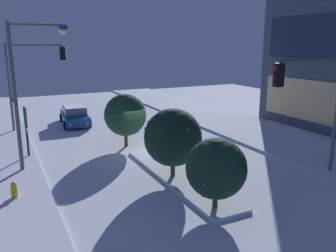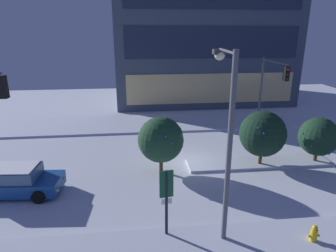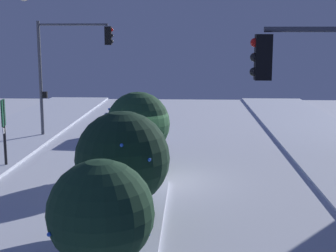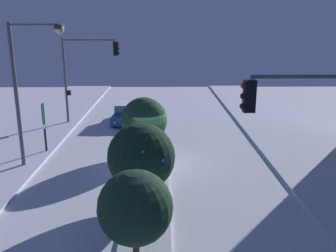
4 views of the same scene
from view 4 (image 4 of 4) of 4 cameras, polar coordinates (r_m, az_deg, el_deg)
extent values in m
plane|color=silver|center=(20.13, -1.79, -5.65)|extent=(52.00, 52.00, 0.00)
cube|color=silver|center=(21.78, 21.97, -4.96)|extent=(52.00, 5.20, 0.14)
cube|color=silver|center=(15.60, -3.09, -11.88)|extent=(9.00, 1.80, 0.14)
cube|color=#19478C|center=(28.67, -6.22, 1.75)|extent=(4.81, 2.22, 0.66)
cube|color=slate|center=(28.53, -6.26, 2.94)|extent=(2.65, 1.86, 0.60)
cube|color=white|center=(28.46, -6.28, 3.60)|extent=(2.46, 1.74, 0.04)
sphere|color=#F9E5B2|center=(26.31, -5.73, 0.47)|extent=(0.16, 0.16, 0.16)
sphere|color=#F9E5B2|center=(26.55, -8.42, 0.51)|extent=(0.16, 0.16, 0.16)
cylinder|color=black|center=(27.09, -4.82, 0.56)|extent=(0.68, 0.27, 0.66)
cylinder|color=black|center=(27.42, -8.67, 0.61)|extent=(0.68, 0.27, 0.66)
cylinder|color=black|center=(30.06, -3.97, 2.05)|extent=(0.68, 0.27, 0.66)
cylinder|color=black|center=(30.36, -7.45, 2.09)|extent=(0.68, 0.27, 0.66)
cylinder|color=#565960|center=(28.42, -15.81, 6.71)|extent=(0.18, 0.18, 6.47)
cylinder|color=#565960|center=(27.72, -12.31, 13.04)|extent=(0.12, 3.86, 0.12)
cube|color=black|center=(27.44, -8.19, 11.95)|extent=(0.32, 0.36, 1.00)
sphere|color=red|center=(27.40, -7.81, 12.63)|extent=(0.20, 0.20, 0.20)
sphere|color=black|center=(27.41, -7.79, 11.96)|extent=(0.20, 0.20, 0.20)
sphere|color=black|center=(27.43, -7.77, 11.30)|extent=(0.20, 0.20, 0.20)
cube|color=black|center=(28.49, -15.26, 5.06)|extent=(0.20, 0.24, 0.36)
cylinder|color=#565960|center=(12.01, 22.02, 7.21)|extent=(0.12, 3.92, 0.12)
cube|color=black|center=(11.49, 12.65, 4.60)|extent=(0.32, 0.36, 1.00)
sphere|color=red|center=(11.40, 11.81, 6.19)|extent=(0.20, 0.20, 0.20)
sphere|color=black|center=(11.45, 11.72, 4.61)|extent=(0.20, 0.20, 0.20)
sphere|color=black|center=(11.51, 11.64, 3.04)|extent=(0.20, 0.20, 0.20)
cylinder|color=#565960|center=(19.90, -22.67, 4.08)|extent=(0.20, 0.20, 7.45)
cylinder|color=#565960|center=(19.09, -20.34, 14.71)|extent=(0.27, 2.47, 0.10)
cube|color=#333338|center=(18.65, -16.71, 14.70)|extent=(0.56, 0.36, 0.20)
sphere|color=#F9E5B2|center=(18.65, -16.68, 14.31)|extent=(0.44, 0.44, 0.44)
cylinder|color=black|center=(22.26, -18.81, -0.40)|extent=(0.12, 0.12, 2.97)
cube|color=#144C2D|center=(22.04, -19.01, 1.89)|extent=(0.55, 0.13, 1.14)
cube|color=white|center=(22.21, -18.85, 0.02)|extent=(0.44, 0.11, 0.24)
cylinder|color=#473323|center=(15.49, -4.10, -10.54)|extent=(0.22, 0.22, 0.90)
sphere|color=black|center=(14.85, -4.22, -4.86)|extent=(2.78, 2.78, 2.78)
sphere|color=blue|center=(13.46, -3.92, -4.03)|extent=(0.10, 0.10, 0.10)
sphere|color=blue|center=(15.43, -7.63, -1.41)|extent=(0.10, 0.10, 0.10)
sphere|color=blue|center=(13.74, -0.82, -5.48)|extent=(0.10, 0.10, 0.10)
sphere|color=blue|center=(13.92, -4.19, -9.06)|extent=(0.10, 0.10, 0.10)
sphere|color=blue|center=(15.30, -8.72, -2.54)|extent=(0.10, 0.10, 0.10)
cylinder|color=#473323|center=(21.21, -3.71, -3.26)|extent=(0.22, 0.22, 0.91)
sphere|color=#1E4228|center=(20.76, -3.79, 0.89)|extent=(2.65, 2.65, 2.65)
sphere|color=blue|center=(20.54, -7.12, 2.43)|extent=(0.10, 0.10, 0.10)
sphere|color=blue|center=(20.06, -2.16, -1.88)|extent=(0.10, 0.10, 0.10)
sphere|color=blue|center=(21.91, -5.62, 0.62)|extent=(0.10, 0.10, 0.10)
sphere|color=blue|center=(20.46, -2.17, -2.36)|extent=(0.10, 0.10, 0.10)
sphere|color=blue|center=(19.82, -6.39, 1.55)|extent=(0.10, 0.10, 0.10)
sphere|color=blue|center=(19.99, -1.38, -1.05)|extent=(0.10, 0.10, 0.10)
sphere|color=blue|center=(20.35, -7.33, 1.14)|extent=(0.10, 0.10, 0.10)
cylinder|color=#473323|center=(12.36, -5.01, -18.29)|extent=(0.22, 0.22, 0.73)
sphere|color=#193823|center=(11.65, -5.17, -12.62)|extent=(2.40, 2.40, 2.40)
sphere|color=blue|center=(12.54, -1.48, -14.11)|extent=(0.10, 0.10, 0.10)
sphere|color=blue|center=(12.14, -0.03, -14.53)|extent=(0.10, 0.10, 0.10)
sphere|color=blue|center=(12.83, -6.41, -12.20)|extent=(0.10, 0.10, 0.10)
sphere|color=blue|center=(12.57, -5.48, -8.87)|extent=(0.10, 0.10, 0.10)
sphere|color=blue|center=(11.89, -9.20, -16.90)|extent=(0.10, 0.10, 0.10)
sphere|color=blue|center=(12.65, -8.35, -11.75)|extent=(0.10, 0.10, 0.10)
sphere|color=blue|center=(11.28, -10.47, -15.19)|extent=(0.10, 0.10, 0.10)
sphere|color=blue|center=(12.70, -6.26, -9.91)|extent=(0.10, 0.10, 0.10)
camera|label=1|loc=(8.23, -91.34, -5.32)|focal=37.25mm
camera|label=2|loc=(27.37, -40.54, 13.59)|focal=31.79mm
camera|label=3|loc=(1.96, 66.70, -53.40)|focal=52.64mm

